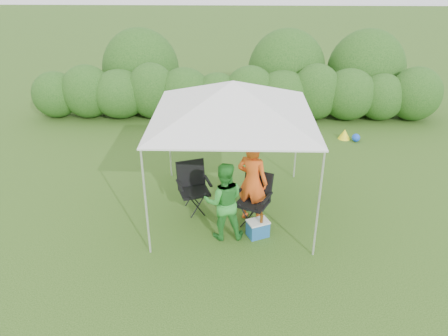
{
  "coord_description": "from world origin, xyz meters",
  "views": [
    {
      "loc": [
        0.02,
        -7.43,
        5.1
      ],
      "look_at": [
        -0.17,
        0.4,
        1.05
      ],
      "focal_mm": 35.0,
      "sensor_mm": 36.0,
      "label": 1
    }
  ],
  "objects_px": {
    "chair_left": "(193,184)",
    "man": "(252,182)",
    "canopy": "(233,100)",
    "chair_right": "(255,195)",
    "woman": "(224,201)",
    "cooler": "(258,228)"
  },
  "relations": [
    {
      "from": "chair_left",
      "to": "man",
      "type": "bearing_deg",
      "value": -36.35
    },
    {
      "from": "chair_left",
      "to": "woman",
      "type": "bearing_deg",
      "value": -74.89
    },
    {
      "from": "chair_right",
      "to": "chair_left",
      "type": "distance_m",
      "value": 1.36
    },
    {
      "from": "canopy",
      "to": "cooler",
      "type": "distance_m",
      "value": 2.53
    },
    {
      "from": "canopy",
      "to": "woman",
      "type": "distance_m",
      "value": 1.93
    },
    {
      "from": "chair_left",
      "to": "woman",
      "type": "relative_size",
      "value": 0.68
    },
    {
      "from": "chair_right",
      "to": "cooler",
      "type": "bearing_deg",
      "value": -59.24
    },
    {
      "from": "man",
      "to": "woman",
      "type": "xyz_separation_m",
      "value": [
        -0.55,
        -0.61,
        -0.09
      ]
    },
    {
      "from": "chair_left",
      "to": "man",
      "type": "xyz_separation_m",
      "value": [
        1.23,
        -0.37,
        0.27
      ]
    },
    {
      "from": "canopy",
      "to": "woman",
      "type": "xyz_separation_m",
      "value": [
        -0.15,
        -0.95,
        -1.68
      ]
    },
    {
      "from": "canopy",
      "to": "cooler",
      "type": "height_order",
      "value": "canopy"
    },
    {
      "from": "canopy",
      "to": "chair_right",
      "type": "xyz_separation_m",
      "value": [
        0.46,
        -0.4,
        -1.86
      ]
    },
    {
      "from": "chair_right",
      "to": "woman",
      "type": "relative_size",
      "value": 0.67
    },
    {
      "from": "chair_right",
      "to": "woman",
      "type": "xyz_separation_m",
      "value": [
        -0.61,
        -0.55,
        0.19
      ]
    },
    {
      "from": "chair_left",
      "to": "man",
      "type": "distance_m",
      "value": 1.31
    },
    {
      "from": "man",
      "to": "chair_right",
      "type": "bearing_deg",
      "value": 161.07
    },
    {
      "from": "cooler",
      "to": "man",
      "type": "bearing_deg",
      "value": 76.3
    },
    {
      "from": "canopy",
      "to": "chair_left",
      "type": "distance_m",
      "value": 2.04
    },
    {
      "from": "woman",
      "to": "canopy",
      "type": "bearing_deg",
      "value": -103.71
    },
    {
      "from": "woman",
      "to": "chair_right",
      "type": "bearing_deg",
      "value": -142.5
    },
    {
      "from": "canopy",
      "to": "chair_left",
      "type": "xyz_separation_m",
      "value": [
        -0.83,
        0.03,
        -1.86
      ]
    },
    {
      "from": "chair_left",
      "to": "man",
      "type": "height_order",
      "value": "man"
    }
  ]
}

